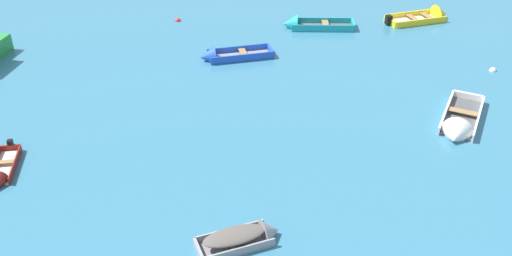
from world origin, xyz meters
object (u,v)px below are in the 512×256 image
object	(u,v)px
rowboat_turquoise_far_right	(304,25)
mooring_buoy_midfield	(493,71)
rowboat_grey_center	(248,236)
rowboat_yellow_far_left	(430,17)
rowboat_maroon_outer_right	(1,174)
rowboat_blue_midfield_right	(222,56)
mooring_buoy_near_foreground	(178,21)
rowboat_white_back_row_right	(458,128)

from	to	relation	value
rowboat_turquoise_far_right	mooring_buoy_midfield	xyz separation A→B (m)	(7.93, -8.24, -0.20)
rowboat_grey_center	rowboat_yellow_far_left	world-z (taller)	rowboat_yellow_far_left
rowboat_yellow_far_left	rowboat_maroon_outer_right	world-z (taller)	rowboat_yellow_far_left
rowboat_grey_center	rowboat_maroon_outer_right	size ratio (longest dim) A/B	0.99
rowboat_grey_center	rowboat_turquoise_far_right	xyz separation A→B (m)	(7.68, 17.83, -0.05)
rowboat_yellow_far_left	rowboat_grey_center	bearing A→B (deg)	-132.94
rowboat_grey_center	mooring_buoy_midfield	world-z (taller)	rowboat_grey_center
rowboat_grey_center	rowboat_blue_midfield_right	distance (m)	14.55
rowboat_grey_center	mooring_buoy_near_foreground	distance (m)	20.90
rowboat_blue_midfield_right	mooring_buoy_near_foreground	world-z (taller)	rowboat_blue_midfield_right
rowboat_grey_center	mooring_buoy_midfield	distance (m)	18.32
rowboat_yellow_far_left	rowboat_turquoise_far_right	size ratio (longest dim) A/B	0.97
mooring_buoy_midfield	rowboat_grey_center	bearing A→B (deg)	-148.42
rowboat_blue_midfield_right	rowboat_white_back_row_right	size ratio (longest dim) A/B	0.95
rowboat_blue_midfield_right	mooring_buoy_near_foreground	distance (m)	6.69
rowboat_yellow_far_left	mooring_buoy_midfield	size ratio (longest dim) A/B	11.97
rowboat_turquoise_far_right	rowboat_white_back_row_right	distance (m)	13.57
rowboat_blue_midfield_right	rowboat_maroon_outer_right	xyz separation A→B (m)	(-10.32, -8.69, -0.05)
rowboat_blue_midfield_right	rowboat_turquoise_far_right	size ratio (longest dim) A/B	0.88
mooring_buoy_near_foreground	rowboat_yellow_far_left	bearing A→B (deg)	-12.75
rowboat_grey_center	rowboat_white_back_row_right	bearing A→B (deg)	23.48
rowboat_yellow_far_left	rowboat_blue_midfield_right	world-z (taller)	rowboat_yellow_far_left
rowboat_grey_center	rowboat_white_back_row_right	world-z (taller)	rowboat_white_back_row_right
rowboat_maroon_outer_right	mooring_buoy_midfield	bearing A→B (deg)	9.09
rowboat_yellow_far_left	rowboat_turquoise_far_right	xyz separation A→B (m)	(-8.41, 0.54, 0.01)
rowboat_maroon_outer_right	rowboat_turquoise_far_right	xyz separation A→B (m)	(16.16, 12.09, 0.05)
rowboat_white_back_row_right	rowboat_yellow_far_left	bearing A→B (deg)	66.23
rowboat_grey_center	rowboat_maroon_outer_right	bearing A→B (deg)	145.94
rowboat_maroon_outer_right	rowboat_turquoise_far_right	size ratio (longest dim) A/B	0.64
rowboat_grey_center	rowboat_maroon_outer_right	xyz separation A→B (m)	(-8.48, 5.74, -0.11)
rowboat_blue_midfield_right	rowboat_white_back_row_right	world-z (taller)	rowboat_white_back_row_right
rowboat_white_back_row_right	mooring_buoy_near_foreground	bearing A→B (deg)	122.27
rowboat_yellow_far_left	rowboat_turquoise_far_right	world-z (taller)	rowboat_yellow_far_left
rowboat_turquoise_far_right	mooring_buoy_midfield	world-z (taller)	rowboat_turquoise_far_right
rowboat_yellow_far_left	rowboat_maroon_outer_right	distance (m)	27.16
rowboat_yellow_far_left	mooring_buoy_near_foreground	size ratio (longest dim) A/B	11.58
rowboat_yellow_far_left	rowboat_maroon_outer_right	size ratio (longest dim) A/B	1.51
rowboat_white_back_row_right	mooring_buoy_near_foreground	xyz separation A→B (m)	(-10.32, 16.35, -0.18)
rowboat_grey_center	rowboat_blue_midfield_right	xyz separation A→B (m)	(1.84, 14.43, -0.06)
mooring_buoy_near_foreground	rowboat_maroon_outer_right	bearing A→B (deg)	-119.68
rowboat_turquoise_far_right	mooring_buoy_midfield	bearing A→B (deg)	-46.11
mooring_buoy_midfield	rowboat_yellow_far_left	bearing A→B (deg)	86.38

